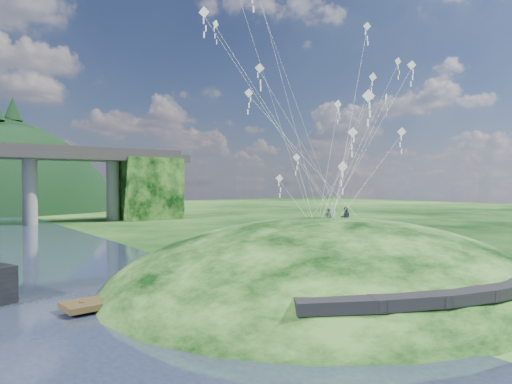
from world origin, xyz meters
TOP-DOWN VIEW (x-y plane):
  - ground at (0.00, 0.00)m, footprint 320.00×320.00m
  - grass_hill at (8.00, 2.00)m, footprint 36.00×32.00m
  - footpath at (7.46, -9.74)m, footprint 22.29×5.84m
  - wooden_dock at (-3.56, 5.31)m, footprint 14.37×3.33m
  - kite_flyers at (9.75, 2.38)m, footprint 2.75×1.02m
  - kite_swarm at (8.25, 3.31)m, footprint 20.47×14.32m

SIDE VIEW (x-z plane):
  - grass_hill at x=8.00m, z-range -8.00..5.00m
  - ground at x=0.00m, z-range 0.00..0.00m
  - wooden_dock at x=-3.56m, z-range -0.06..0.96m
  - footpath at x=7.46m, z-range 1.67..2.50m
  - kite_flyers at x=9.75m, z-range 4.94..6.64m
  - kite_swarm at x=8.25m, z-range 7.52..23.65m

